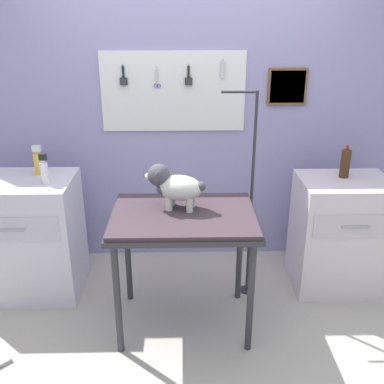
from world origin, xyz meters
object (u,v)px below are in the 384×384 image
Objects in this scene: detangler_spray at (38,162)px; grooming_arm at (250,206)px; cabinet_right at (339,234)px; soda_bottle at (345,163)px; counter_left at (26,236)px; grooming_table at (184,225)px; dog at (174,185)px.

grooming_arm is at bearing -7.33° from detangler_spray.
cabinet_right is 0.57m from soda_bottle.
detangler_spray is 2.29m from soda_bottle.
counter_left is 4.20× the size of detangler_spray.
grooming_table is 1.24m from detangler_spray.
grooming_table is 4.31× the size of detangler_spray.
detangler_spray is (0.13, 0.13, 0.56)m from counter_left.
detangler_spray is at bearing 152.29° from grooming_table.
cabinet_right is at bearing 0.32° from counter_left.
grooming_table is at bearing -143.12° from grooming_arm.
grooming_arm is (0.49, 0.36, -0.03)m from grooming_table.
grooming_arm reaches higher than cabinet_right.
grooming_arm is 1.70× the size of counter_left.
soda_bottle is at bearing 23.34° from grooming_table.
grooming_arm reaches higher than counter_left.
soda_bottle is at bearing 93.58° from cabinet_right.
cabinet_right reaches higher than grooming_table.
counter_left is 3.74× the size of soda_bottle.
counter_left is 0.59m from detangler_spray.
dog reaches higher than detangler_spray.
grooming_arm is 0.79m from soda_bottle.
dog is 0.44× the size of counter_left.
grooming_arm is 1.60m from detangler_spray.
dog is (-0.06, 0.09, 0.25)m from grooming_table.
counter_left is (-1.15, 0.35, -0.55)m from dog.
grooming_table is at bearing -54.49° from dog.
grooming_arm reaches higher than dog.
grooming_table is 1.32m from counter_left.
cabinet_right is (2.42, 0.01, -0.01)m from counter_left.
dog is at bearing 125.51° from grooming_table.
counter_left is 1.03× the size of cabinet_right.
dog is 1.12m from detangler_spray.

